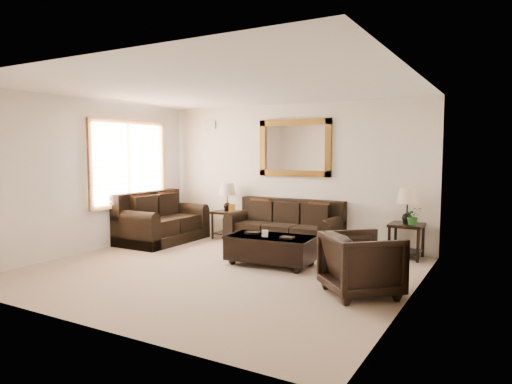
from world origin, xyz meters
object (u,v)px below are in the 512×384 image
Objects in this scene: end_table_right at (407,213)px; armchair at (361,261)px; loveseat at (160,223)px; sofa at (285,230)px; end_table_left at (227,202)px; coffee_table at (271,247)px.

end_table_right is 1.37× the size of armchair.
end_table_right is (4.55, 0.92, 0.41)m from loveseat.
end_table_right reaches higher than armchair.
sofa is 1.86× the size of end_table_left.
end_table_right is at bearing -0.11° from end_table_left.
loveseat is at bearing 30.23° from armchair.
end_table_right is (2.19, 0.11, 0.45)m from sofa.
armchair is (3.49, -2.32, -0.32)m from end_table_left.
loveseat reaches higher than armchair.
end_table_left is (0.99, 0.93, 0.38)m from loveseat.
loveseat is 2.03× the size of armchair.
coffee_table is at bearing -102.06° from loveseat.
sofa is 1.81× the size of end_table_right.
end_table_right is 2.34m from armchair.
end_table_left is 0.82× the size of coffee_table.
sofa is 1.52× the size of coffee_table.
armchair is (-0.07, -2.31, -0.34)m from end_table_right.
end_table_right is at bearing 2.97° from sofa.
end_table_left is 3.56m from end_table_right.
coffee_table is at bearing -40.15° from end_table_left.
loveseat is 2.86m from coffee_table.
end_table_right is at bearing -78.55° from loveseat.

